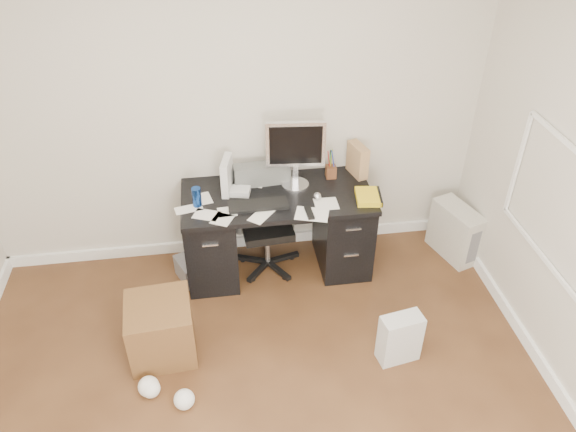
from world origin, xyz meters
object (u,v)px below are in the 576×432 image
(lcd_monitor, at_px, (296,154))
(office_chair, at_px, (267,222))
(desk, at_px, (278,230))
(pc_tower, at_px, (455,232))
(wicker_basket, at_px, (161,329))
(keyboard, at_px, (258,205))

(lcd_monitor, height_order, office_chair, lcd_monitor)
(desk, relative_size, pc_tower, 3.16)
(lcd_monitor, bearing_deg, wicker_basket, -135.08)
(desk, bearing_deg, office_chair, 157.11)
(office_chair, height_order, wicker_basket, office_chair)
(pc_tower, bearing_deg, desk, 160.74)
(lcd_monitor, relative_size, office_chair, 0.63)
(office_chair, distance_m, wicker_basket, 1.22)
(pc_tower, bearing_deg, wicker_basket, 179.17)
(lcd_monitor, height_order, pc_tower, lcd_monitor)
(keyboard, distance_m, wicker_basket, 1.15)
(lcd_monitor, bearing_deg, desk, -141.93)
(keyboard, height_order, pc_tower, keyboard)
(pc_tower, distance_m, wicker_basket, 2.60)
(keyboard, distance_m, office_chair, 0.36)
(desk, distance_m, wicker_basket, 1.25)
(lcd_monitor, distance_m, keyboard, 0.49)
(desk, relative_size, keyboard, 3.31)
(pc_tower, bearing_deg, keyboard, 165.62)
(wicker_basket, bearing_deg, pc_tower, 17.15)
(lcd_monitor, height_order, keyboard, lcd_monitor)
(lcd_monitor, bearing_deg, office_chair, -159.77)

